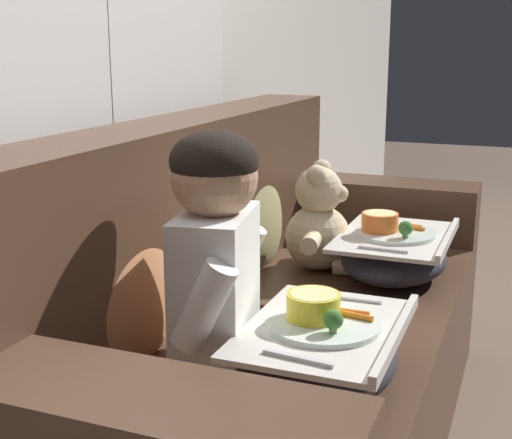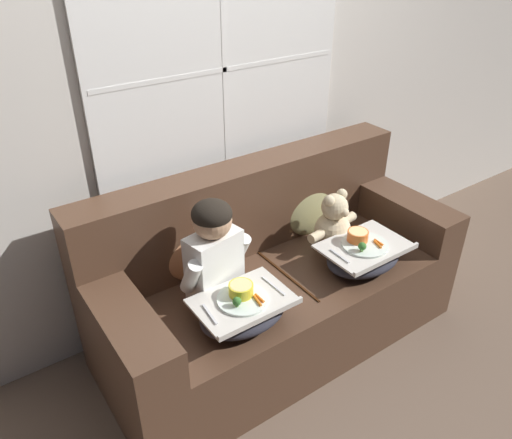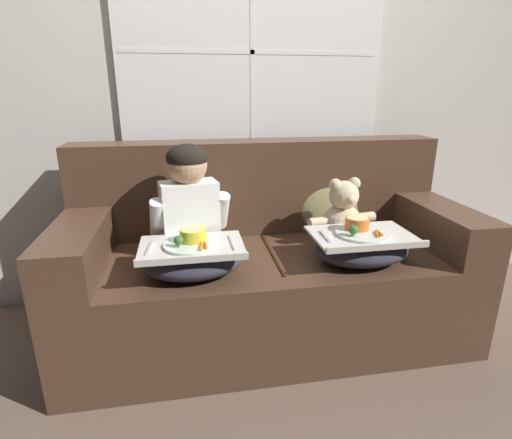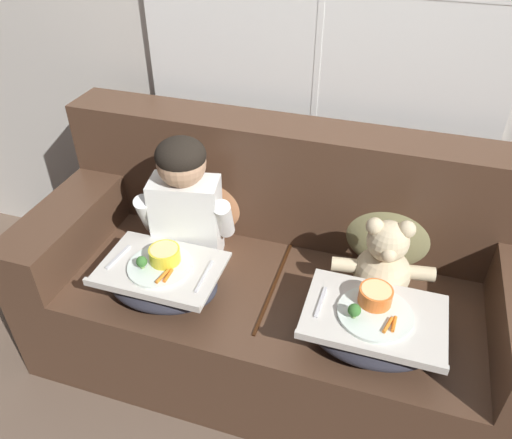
% 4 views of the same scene
% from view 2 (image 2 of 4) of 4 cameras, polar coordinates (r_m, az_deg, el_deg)
% --- Properties ---
extents(ground_plane, '(14.00, 14.00, 0.00)m').
position_cam_2_polar(ground_plane, '(3.01, 2.58, -13.19)').
color(ground_plane, brown).
extents(wall_back_with_window, '(8.00, 0.08, 2.60)m').
position_cam_2_polar(wall_back_with_window, '(2.75, -4.10, 14.13)').
color(wall_back_with_window, beige).
rests_on(wall_back_with_window, ground_plane).
extents(couch, '(2.00, 0.86, 0.99)m').
position_cam_2_polar(couch, '(2.82, 1.97, -7.15)').
color(couch, '#4C3323').
rests_on(couch, ground_plane).
extents(throw_pillow_behind_child, '(0.37, 0.18, 0.39)m').
position_cam_2_polar(throw_pillow_behind_child, '(2.60, -7.21, -3.01)').
color(throw_pillow_behind_child, '#B2754C').
rests_on(throw_pillow_behind_child, couch).
extents(throw_pillow_behind_teddy, '(0.38, 0.18, 0.40)m').
position_cam_2_polar(throw_pillow_behind_teddy, '(2.98, 6.05, 1.77)').
color(throw_pillow_behind_teddy, '#898456').
rests_on(throw_pillow_behind_teddy, couch).
extents(child_figure, '(0.40, 0.22, 0.54)m').
position_cam_2_polar(child_figure, '(2.37, -4.88, -3.06)').
color(child_figure, white).
rests_on(child_figure, couch).
extents(teddy_bear, '(0.38, 0.27, 0.35)m').
position_cam_2_polar(teddy_bear, '(2.85, 8.88, -0.52)').
color(teddy_bear, beige).
rests_on(teddy_bear, couch).
extents(lap_tray_child, '(0.45, 0.32, 0.20)m').
position_cam_2_polar(lap_tray_child, '(2.34, -1.50, -10.30)').
color(lap_tray_child, '#2D2D38').
rests_on(lap_tray_child, child_figure).
extents(lap_tray_teddy, '(0.46, 0.33, 0.21)m').
position_cam_2_polar(lap_tray_teddy, '(2.75, 12.16, -3.96)').
color(lap_tray_teddy, '#2D2D38').
rests_on(lap_tray_teddy, teddy_bear).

